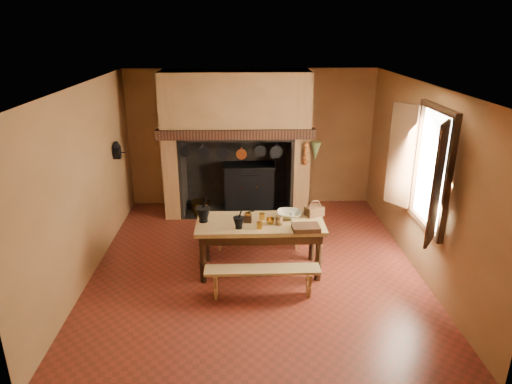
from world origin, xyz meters
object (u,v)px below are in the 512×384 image
at_px(work_table, 260,230).
at_px(mixing_bowl, 289,214).
at_px(bench_front, 262,276).
at_px(coffee_grinder, 248,218).
at_px(wicker_basket, 314,210).
at_px(iron_range, 249,185).

distance_m(work_table, mixing_bowl, 0.51).
bearing_deg(bench_front, coffee_grinder, 104.22).
relative_size(coffee_grinder, mixing_bowl, 0.49).
relative_size(work_table, bench_front, 1.20).
bearing_deg(coffee_grinder, mixing_bowl, 21.02).
distance_m(coffee_grinder, mixing_bowl, 0.65).
bearing_deg(wicker_basket, iron_range, 88.43).
bearing_deg(coffee_grinder, bench_front, -69.12).
relative_size(iron_range, wicker_basket, 5.07).
xyz_separation_m(bench_front, mixing_bowl, (0.45, 0.89, 0.53)).
distance_m(iron_range, coffee_grinder, 2.65).
bearing_deg(bench_front, work_table, 90.00).
bearing_deg(mixing_bowl, iron_range, 102.81).
relative_size(iron_range, coffee_grinder, 8.86).
bearing_deg(work_table, mixing_bowl, 19.68).
height_order(work_table, mixing_bowl, mixing_bowl).
bearing_deg(coffee_grinder, wicker_basket, 18.52).
bearing_deg(mixing_bowl, wicker_basket, 7.75).
bearing_deg(mixing_bowl, work_table, -160.32).
xyz_separation_m(iron_range, work_table, (0.11, -2.61, 0.21)).
bearing_deg(work_table, iron_range, 92.41).
height_order(work_table, bench_front, work_table).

